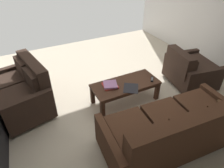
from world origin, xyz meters
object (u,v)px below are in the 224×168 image
object	(u,v)px
sofa_main	(174,130)
coffee_table	(125,86)
loose_magazine	(131,88)
tv_remote	(152,79)
loveseat_near	(22,91)
book_stack	(110,85)
armchair_side	(189,70)

from	to	relation	value
sofa_main	coffee_table	size ratio (longest dim) A/B	1.65
loose_magazine	sofa_main	bearing A→B (deg)	-52.72
sofa_main	tv_remote	bearing A→B (deg)	-111.53
loveseat_near	tv_remote	xyz separation A→B (m)	(-2.20, 0.76, 0.03)
coffee_table	tv_remote	distance (m)	0.52
coffee_table	book_stack	bearing A→B (deg)	-9.84
armchair_side	loose_magazine	bearing A→B (deg)	2.88
sofa_main	loose_magazine	xyz separation A→B (m)	(0.06, -1.05, 0.05)
sofa_main	coffee_table	xyz separation A→B (m)	(0.06, -1.22, -0.02)
armchair_side	book_stack	distance (m)	1.77
book_stack	tv_remote	world-z (taller)	book_stack
sofa_main	tv_remote	xyz separation A→B (m)	(-0.43, -1.10, 0.06)
sofa_main	book_stack	xyz separation A→B (m)	(0.35, -1.27, 0.07)
sofa_main	armchair_side	distance (m)	1.80
coffee_table	loose_magazine	xyz separation A→B (m)	(-0.00, 0.18, 0.07)
sofa_main	loveseat_near	size ratio (longest dim) A/B	1.50
sofa_main	coffee_table	bearing A→B (deg)	-86.96
sofa_main	loose_magazine	distance (m)	1.05
coffee_table	sofa_main	bearing A→B (deg)	93.04
armchair_side	loose_magazine	world-z (taller)	armchair_side
sofa_main	armchair_side	world-z (taller)	sofa_main
sofa_main	book_stack	world-z (taller)	sofa_main
book_stack	tv_remote	bearing A→B (deg)	167.83
loveseat_near	tv_remote	size ratio (longest dim) A/B	8.90
sofa_main	armchair_side	xyz separation A→B (m)	(-1.41, -1.12, -0.02)
armchair_side	loose_magazine	xyz separation A→B (m)	(1.47, 0.07, 0.07)
tv_remote	loose_magazine	distance (m)	0.50
sofa_main	tv_remote	size ratio (longest dim) A/B	13.34
armchair_side	tv_remote	bearing A→B (deg)	1.06
sofa_main	book_stack	bearing A→B (deg)	-74.45
sofa_main	loveseat_near	xyz separation A→B (m)	(1.77, -1.86, 0.03)
armchair_side	loose_magazine	distance (m)	1.47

